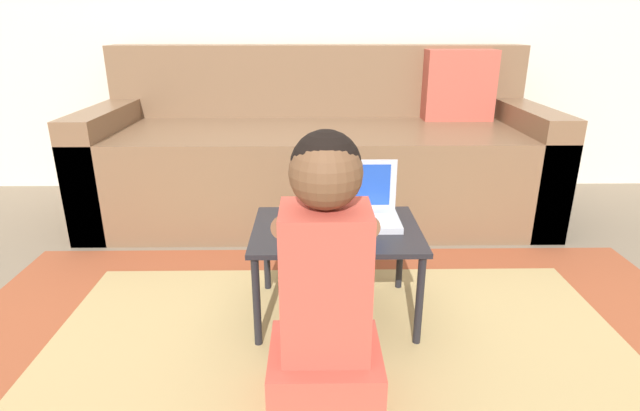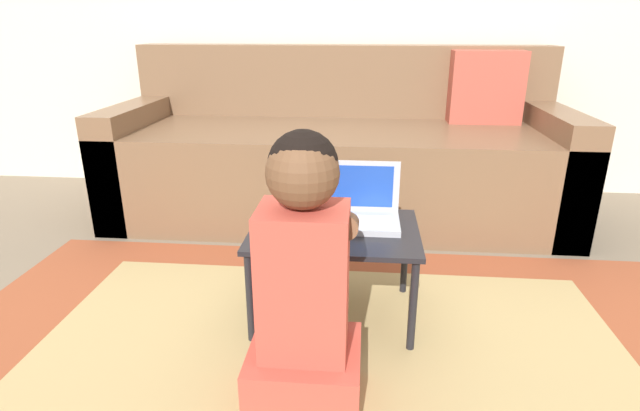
{
  "view_description": "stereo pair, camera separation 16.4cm",
  "coord_description": "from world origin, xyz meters",
  "px_view_note": "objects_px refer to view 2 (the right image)",
  "views": [
    {
      "loc": [
        0.03,
        -1.42,
        0.95
      ],
      "look_at": [
        0.05,
        0.12,
        0.39
      ],
      "focal_mm": 28.0,
      "sensor_mm": 36.0,
      "label": 1
    },
    {
      "loc": [
        0.19,
        -1.42,
        0.95
      ],
      "look_at": [
        0.05,
        0.12,
        0.39
      ],
      "focal_mm": 28.0,
      "sensor_mm": 36.0,
      "label": 2
    }
  ],
  "objects_px": {
    "couch": "(341,156)",
    "computer_mouse": "(287,226)",
    "laptop_desk": "(334,239)",
    "laptop": "(353,213)",
    "person_seated": "(304,291)"
  },
  "relations": [
    {
      "from": "couch",
      "to": "computer_mouse",
      "type": "height_order",
      "value": "couch"
    },
    {
      "from": "person_seated",
      "to": "computer_mouse",
      "type": "bearing_deg",
      "value": 104.9
    },
    {
      "from": "laptop_desk",
      "to": "person_seated",
      "type": "height_order",
      "value": "person_seated"
    },
    {
      "from": "couch",
      "to": "computer_mouse",
      "type": "bearing_deg",
      "value": -96.04
    },
    {
      "from": "laptop_desk",
      "to": "laptop",
      "type": "distance_m",
      "value": 0.11
    },
    {
      "from": "laptop_desk",
      "to": "laptop",
      "type": "height_order",
      "value": "laptop"
    },
    {
      "from": "laptop",
      "to": "laptop_desk",
      "type": "bearing_deg",
      "value": -134.72
    },
    {
      "from": "laptop_desk",
      "to": "computer_mouse",
      "type": "relative_size",
      "value": 5.8
    },
    {
      "from": "laptop",
      "to": "person_seated",
      "type": "height_order",
      "value": "person_seated"
    },
    {
      "from": "computer_mouse",
      "to": "laptop_desk",
      "type": "bearing_deg",
      "value": 14.9
    },
    {
      "from": "couch",
      "to": "laptop_desk",
      "type": "xyz_separation_m",
      "value": [
        0.04,
        -1.04,
        -0.01
      ]
    },
    {
      "from": "couch",
      "to": "person_seated",
      "type": "xyz_separation_m",
      "value": [
        -0.01,
        -1.47,
        0.04
      ]
    },
    {
      "from": "couch",
      "to": "laptop",
      "type": "height_order",
      "value": "couch"
    },
    {
      "from": "laptop_desk",
      "to": "laptop",
      "type": "xyz_separation_m",
      "value": [
        0.06,
        0.06,
        0.07
      ]
    },
    {
      "from": "couch",
      "to": "laptop",
      "type": "bearing_deg",
      "value": -84.69
    }
  ]
}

